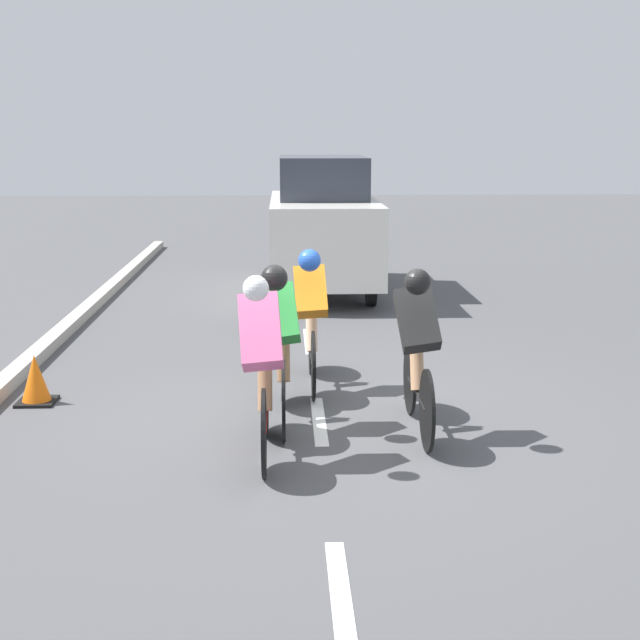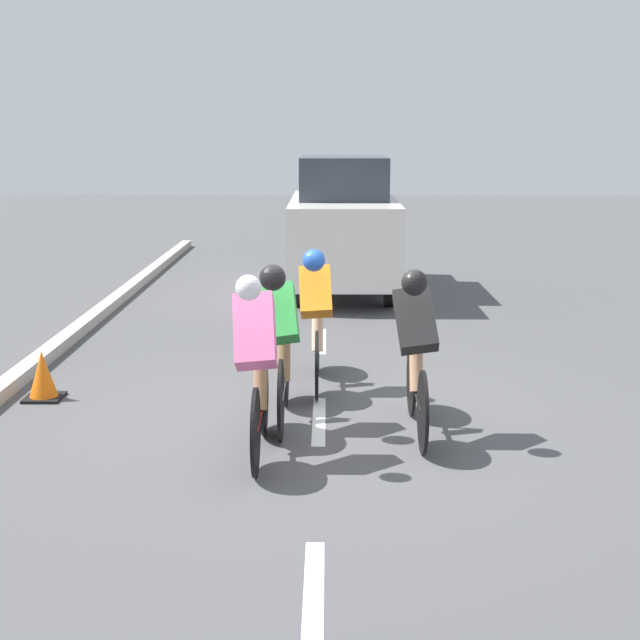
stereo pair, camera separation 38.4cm
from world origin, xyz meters
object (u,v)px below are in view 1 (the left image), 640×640
cyclist_pink (262,363)px  cyclist_black (417,347)px  cyclist_green (281,340)px  support_car (323,225)px  cyclist_orange (311,315)px  traffic_cone (35,380)px

cyclist_pink → cyclist_black: bearing=-158.0°
cyclist_green → support_car: support_car is taller
cyclist_black → cyclist_orange: bearing=-59.4°
cyclist_black → traffic_cone: size_ratio=3.50×
cyclist_orange → cyclist_black: size_ratio=0.97×
cyclist_green → cyclist_orange: size_ratio=1.02×
cyclist_pink → cyclist_black: 1.44m
cyclist_green → cyclist_orange: bearing=-104.6°
cyclist_green → traffic_cone: size_ratio=3.47×
traffic_cone → support_car: bearing=-116.6°
cyclist_black → traffic_cone: 3.78m
traffic_cone → cyclist_green: bearing=162.7°
cyclist_orange → cyclist_black: bearing=120.6°
traffic_cone → cyclist_black: bearing=163.8°
cyclist_black → support_car: bearing=-86.0°
cyclist_green → cyclist_orange: 1.23m
support_car → cyclist_black: bearing=94.0°
cyclist_orange → traffic_cone: bearing=9.2°
cyclist_green → cyclist_pink: cyclist_pink is taller
cyclist_black → cyclist_green: bearing=-13.9°
cyclist_orange → traffic_cone: (2.71, 0.44, -0.54)m
cyclist_pink → cyclist_orange: (-0.45, -2.02, -0.02)m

